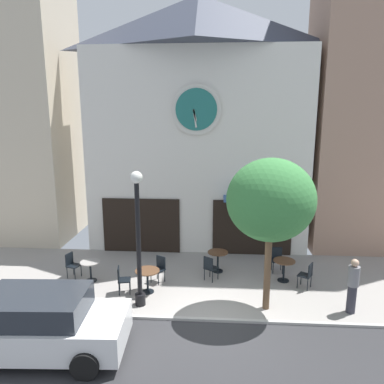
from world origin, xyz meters
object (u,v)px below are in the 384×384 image
(cafe_chair_curbside, at_px, (159,267))
(cafe_chair_near_lamp, at_px, (122,278))
(pedestrian_grey, at_px, (353,285))
(cafe_table_leftmost, at_px, (147,276))
(cafe_table_center_right, at_px, (218,257))
(parked_car_white, at_px, (37,324))
(cafe_chair_mid_row, at_px, (307,274))
(cafe_table_center_left, at_px, (284,266))
(street_tree, at_px, (271,200))
(cafe_chair_near_tree, at_px, (72,263))
(street_lamp, at_px, (138,240))
(cafe_table_rightmost, at_px, (90,268))
(cafe_chair_left_end, at_px, (210,267))
(cafe_chair_outer, at_px, (277,258))

(cafe_chair_curbside, relative_size, cafe_chair_near_lamp, 1.00)
(cafe_chair_near_lamp, xyz_separation_m, pedestrian_grey, (7.04, -0.72, 0.33))
(cafe_table_leftmost, distance_m, cafe_table_center_right, 2.89)
(parked_car_white, bearing_deg, cafe_chair_mid_row, 27.35)
(cafe_table_leftmost, bearing_deg, pedestrian_grey, -7.56)
(cafe_table_center_left, relative_size, pedestrian_grey, 0.46)
(street_tree, relative_size, cafe_table_leftmost, 5.71)
(cafe_table_center_left, relative_size, cafe_chair_near_tree, 0.85)
(street_lamp, bearing_deg, cafe_table_rightmost, 144.32)
(cafe_chair_left_end, relative_size, cafe_chair_near_tree, 1.00)
(pedestrian_grey, bearing_deg, cafe_table_center_left, 129.46)
(cafe_table_leftmost, height_order, parked_car_white, parked_car_white)
(cafe_chair_curbside, bearing_deg, cafe_chair_near_tree, 177.95)
(cafe_chair_near_tree, bearing_deg, street_tree, -14.23)
(cafe_chair_left_end, relative_size, cafe_chair_curbside, 1.00)
(cafe_table_leftmost, height_order, pedestrian_grey, pedestrian_grey)
(street_tree, xyz_separation_m, cafe_chair_near_lamp, (-4.57, 0.65, -2.82))
(cafe_table_rightmost, height_order, cafe_table_leftmost, cafe_table_leftmost)
(street_lamp, relative_size, parked_car_white, 0.95)
(cafe_chair_left_end, relative_size, cafe_chair_mid_row, 1.00)
(street_lamp, relative_size, cafe_chair_curbside, 4.62)
(cafe_chair_outer, bearing_deg, pedestrian_grey, -58.10)
(cafe_table_rightmost, relative_size, cafe_chair_near_lamp, 0.80)
(cafe_table_center_left, distance_m, cafe_chair_mid_row, 0.85)
(cafe_chair_near_tree, distance_m, parked_car_white, 4.21)
(cafe_table_leftmost, relative_size, cafe_table_center_right, 1.04)
(street_tree, height_order, cafe_table_center_left, street_tree)
(cafe_table_leftmost, height_order, cafe_chair_mid_row, cafe_chair_mid_row)
(cafe_table_center_right, distance_m, cafe_chair_near_lamp, 3.64)
(cafe_chair_near_lamp, xyz_separation_m, parked_car_white, (-1.27, -3.09, 0.23))
(cafe_chair_near_lamp, bearing_deg, pedestrian_grey, -5.81)
(cafe_chair_outer, relative_size, pedestrian_grey, 0.54)
(street_tree, distance_m, cafe_chair_mid_row, 3.49)
(cafe_table_rightmost, xyz_separation_m, cafe_table_center_left, (6.74, 0.46, 0.05))
(cafe_table_leftmost, xyz_separation_m, cafe_table_center_left, (4.60, 1.13, -0.02))
(street_lamp, height_order, pedestrian_grey, street_lamp)
(cafe_table_center_left, bearing_deg, cafe_table_rightmost, -176.10)
(street_tree, bearing_deg, cafe_chair_left_end, 134.86)
(cafe_chair_outer, bearing_deg, parked_car_white, -142.04)
(street_tree, distance_m, pedestrian_grey, 3.50)
(cafe_chair_curbside, distance_m, parked_car_white, 4.66)
(cafe_chair_near_lamp, relative_size, parked_car_white, 0.21)
(cafe_table_leftmost, relative_size, cafe_chair_near_tree, 0.89)
(cafe_chair_outer, bearing_deg, cafe_chair_near_lamp, -158.94)
(cafe_table_leftmost, distance_m, cafe_chair_curbside, 0.86)
(cafe_table_center_left, bearing_deg, street_tree, -114.39)
(cafe_table_center_left, distance_m, cafe_chair_outer, 0.82)
(cafe_chair_outer, bearing_deg, street_tree, -105.46)
(cafe_table_center_right, height_order, cafe_chair_curbside, cafe_chair_curbside)
(cafe_table_rightmost, bearing_deg, cafe_table_center_left, 3.90)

